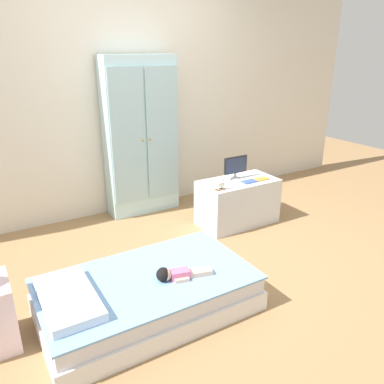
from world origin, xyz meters
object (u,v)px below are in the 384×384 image
(bed, at_px, (148,294))
(wardrobe, at_px, (141,137))
(tv_stand, at_px, (238,202))
(book_orange, at_px, (261,179))
(rocking_horse_toy, at_px, (221,184))
(doll, at_px, (174,274))
(tv_monitor, at_px, (236,166))
(book_blue, at_px, (249,182))

(bed, bearing_deg, wardrobe, 66.77)
(tv_stand, distance_m, book_orange, 0.34)
(rocking_horse_toy, bearing_deg, wardrobe, 112.42)
(bed, height_order, doll, doll)
(book_orange, bearing_deg, tv_monitor, 140.31)
(rocking_horse_toy, distance_m, book_blue, 0.38)
(doll, height_order, tv_stand, tv_stand)
(tv_monitor, bearing_deg, wardrobe, 133.74)
(bed, bearing_deg, rocking_horse_toy, 32.98)
(rocking_horse_toy, bearing_deg, tv_stand, 23.16)
(rocking_horse_toy, bearing_deg, tv_monitor, 32.64)
(doll, distance_m, book_blue, 1.60)
(wardrobe, xyz_separation_m, tv_stand, (0.71, -0.82, -0.61))
(tv_stand, relative_size, book_blue, 5.56)
(doll, xyz_separation_m, tv_monitor, (1.29, 1.03, 0.30))
(bed, height_order, rocking_horse_toy, rocking_horse_toy)
(bed, bearing_deg, book_blue, 27.05)
(doll, distance_m, tv_stand, 1.60)
(wardrobe, xyz_separation_m, book_blue, (0.77, -0.92, -0.37))
(book_blue, bearing_deg, bed, -152.95)
(wardrobe, distance_m, book_orange, 1.35)
(wardrobe, bearing_deg, tv_stand, -49.40)
(wardrobe, bearing_deg, bed, -113.23)
(bed, relative_size, doll, 3.74)
(book_blue, bearing_deg, tv_monitor, 105.95)
(bed, height_order, tv_monitor, tv_monitor)
(rocking_horse_toy, bearing_deg, book_blue, 5.46)
(bed, relative_size, wardrobe, 0.86)
(doll, relative_size, tv_stand, 0.48)
(doll, xyz_separation_m, book_orange, (1.49, 0.86, 0.17))
(rocking_horse_toy, bearing_deg, book_orange, 3.84)
(wardrobe, xyz_separation_m, tv_monitor, (0.72, -0.75, -0.24))
(tv_monitor, height_order, book_blue, tv_monitor)
(doll, bearing_deg, tv_stand, 37.03)
(book_blue, bearing_deg, tv_stand, 121.85)
(bed, distance_m, tv_stand, 1.67)
(tv_stand, bearing_deg, book_blue, -58.15)
(bed, height_order, book_blue, book_blue)
(doll, xyz_separation_m, tv_stand, (1.27, 0.96, -0.07))
(tv_stand, height_order, book_orange, book_orange)
(tv_monitor, distance_m, book_orange, 0.30)
(doll, height_order, rocking_horse_toy, rocking_horse_toy)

